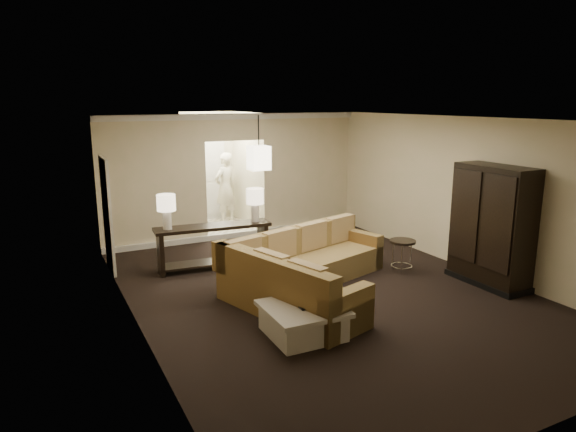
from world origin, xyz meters
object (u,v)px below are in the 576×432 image
console_table (213,243)px  drink_table (402,249)px  sectional_sofa (305,271)px  person (225,184)px  armoire (491,228)px  coffee_table (303,320)px

console_table → drink_table: (3.01, -1.76, -0.07)m
sectional_sofa → drink_table: (2.10, 0.14, 0.05)m
console_table → person: person is taller
sectional_sofa → armoire: (3.00, -1.04, 0.60)m
drink_table → person: 5.37m
console_table → person: (1.47, 3.35, 0.50)m
coffee_table → drink_table: (2.87, 1.47, 0.22)m
armoire → drink_table: 1.58m
sectional_sofa → coffee_table: bearing=-136.5°
coffee_table → console_table: (-0.14, 3.24, 0.28)m
sectional_sofa → console_table: sectional_sofa is taller
sectional_sofa → drink_table: size_ratio=5.54×
sectional_sofa → drink_table: bearing=-12.7°
coffee_table → console_table: bearing=92.5°
console_table → armoire: size_ratio=1.07×
coffee_table → console_table: console_table is taller
coffee_table → armoire: (3.77, 0.30, 0.77)m
sectional_sofa → drink_table: sectional_sofa is taller
coffee_table → drink_table: bearing=27.1°
drink_table → person: (-1.54, 5.11, 0.57)m
armoire → person: bearing=111.2°
console_table → drink_table: console_table is taller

